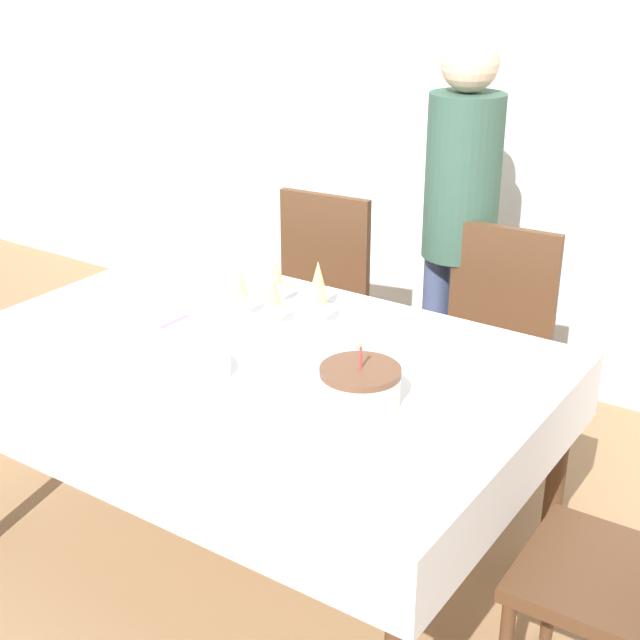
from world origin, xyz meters
TOP-DOWN VIEW (x-y plane):
  - ground_plane at (0.00, 0.00)m, footprint 12.00×12.00m
  - wall_back at (0.00, 1.73)m, footprint 8.00×0.05m
  - dining_table at (0.00, 0.00)m, footprint 1.76×1.16m
  - dining_chair_far_left at (-0.40, 0.90)m, footprint 0.46×0.46m
  - dining_chair_far_right at (0.38, 0.90)m, footprint 0.45×0.45m
  - birthday_cake at (0.44, -0.09)m, footprint 0.22×0.22m
  - champagne_tray at (-0.04, 0.25)m, footprint 0.37×0.37m
  - plate_stack_main at (-0.06, -0.22)m, footprint 0.26×0.26m
  - cake_knife at (0.55, -0.29)m, footprint 0.29×0.11m
  - fork_pile at (-0.37, -0.09)m, footprint 0.17×0.07m
  - napkin_pile at (-0.40, 0.02)m, footprint 0.15×0.15m
  - person_standing at (0.15, 1.10)m, footprint 0.28×0.28m

SIDE VIEW (x-z plane):
  - ground_plane at x=0.00m, z-range 0.00..0.00m
  - dining_chair_far_left at x=-0.40m, z-range 0.04..0.99m
  - dining_chair_far_right at x=0.38m, z-range 0.04..0.99m
  - dining_table at x=0.00m, z-range 0.28..1.03m
  - cake_knife at x=0.55m, z-range 0.75..0.76m
  - napkin_pile at x=-0.40m, z-range 0.75..0.77m
  - fork_pile at x=-0.37m, z-range 0.75..0.77m
  - plate_stack_main at x=-0.06m, z-range 0.75..0.80m
  - birthday_cake at x=0.44m, z-range 0.72..0.89m
  - champagne_tray at x=-0.04m, z-range 0.73..0.91m
  - person_standing at x=0.15m, z-range 0.16..1.75m
  - wall_back at x=0.00m, z-range 0.00..2.70m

